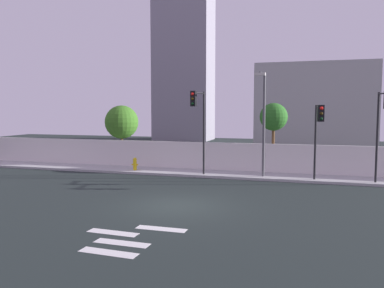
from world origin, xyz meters
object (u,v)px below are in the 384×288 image
(traffic_light_left, at_px, (318,126))
(fire_hydrant, at_px, (135,163))
(roadside_tree_midleft, at_px, (274,117))
(traffic_light_center, at_px, (383,117))
(roadside_tree_leftmost, at_px, (122,122))
(street_lamp_curbside, at_px, (263,116))
(traffic_light_right, at_px, (198,115))

(traffic_light_left, xyz_separation_m, fire_hydrant, (-11.39, 0.74, -2.64))
(traffic_light_left, height_order, roadside_tree_midleft, roadside_tree_midleft)
(traffic_light_center, distance_m, roadside_tree_leftmost, 17.31)
(traffic_light_left, distance_m, roadside_tree_leftmost, 14.17)
(traffic_light_center, height_order, street_lamp_curbside, street_lamp_curbside)
(traffic_light_left, xyz_separation_m, traffic_light_center, (3.17, -0.21, 0.49))
(traffic_light_left, height_order, street_lamp_curbside, street_lamp_curbside)
(traffic_light_left, bearing_deg, street_lamp_curbside, 170.94)
(fire_hydrant, height_order, roadside_tree_midleft, roadside_tree_midleft)
(traffic_light_left, xyz_separation_m, roadside_tree_leftmost, (-13.72, 3.55, -0.05))
(traffic_light_center, distance_m, street_lamp_curbside, 6.28)
(traffic_light_center, bearing_deg, traffic_light_left, 176.30)
(traffic_light_right, bearing_deg, fire_hydrant, 169.35)
(traffic_light_right, relative_size, roadside_tree_midleft, 1.11)
(traffic_light_left, distance_m, traffic_light_right, 6.84)
(traffic_light_center, bearing_deg, roadside_tree_leftmost, 167.48)
(fire_hydrant, bearing_deg, roadside_tree_leftmost, 129.63)
(traffic_light_left, relative_size, roadside_tree_leftmost, 0.95)
(street_lamp_curbside, height_order, roadside_tree_midleft, street_lamp_curbside)
(traffic_light_center, distance_m, roadside_tree_midleft, 7.00)
(roadside_tree_midleft, bearing_deg, roadside_tree_leftmost, 180.00)
(traffic_light_left, xyz_separation_m, roadside_tree_midleft, (-2.73, 3.55, 0.36))
(traffic_light_left, bearing_deg, traffic_light_right, -178.99)
(street_lamp_curbside, bearing_deg, traffic_light_right, -170.78)
(fire_hydrant, xyz_separation_m, roadside_tree_midleft, (8.66, 2.81, 3.00))
(traffic_light_right, height_order, fire_hydrant, traffic_light_right)
(street_lamp_curbside, relative_size, fire_hydrant, 7.32)
(traffic_light_left, bearing_deg, roadside_tree_leftmost, 165.50)
(traffic_light_center, relative_size, street_lamp_curbside, 0.81)
(roadside_tree_midleft, bearing_deg, traffic_light_right, -138.08)
(street_lamp_curbside, bearing_deg, traffic_light_left, -9.06)
(traffic_light_right, distance_m, roadside_tree_midleft, 5.49)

